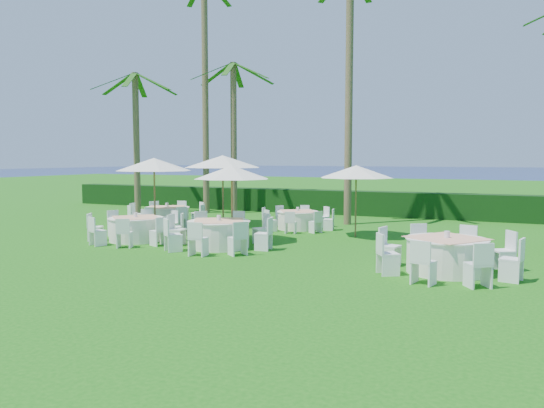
# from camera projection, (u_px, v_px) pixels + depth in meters

# --- Properties ---
(ground) EXTENTS (120.00, 120.00, 0.00)m
(ground) POSITION_uv_depth(u_px,v_px,m) (236.00, 254.00, 15.82)
(ground) COLOR #155E10
(ground) RESTS_ON ground
(hedge) EXTENTS (34.00, 1.00, 1.20)m
(hedge) POSITION_uv_depth(u_px,v_px,m) (348.00, 203.00, 26.68)
(hedge) COLOR black
(hedge) RESTS_ON ground
(ocean) EXTENTS (260.00, 260.00, 0.00)m
(ocean) POSITION_uv_depth(u_px,v_px,m) (470.00, 172.00, 108.58)
(ocean) COLOR #081F54
(ocean) RESTS_ON ground
(banquet_table_a) EXTENTS (3.18, 3.18, 0.98)m
(banquet_table_a) POSITION_uv_depth(u_px,v_px,m) (136.00, 228.00, 18.24)
(banquet_table_a) COLOR white
(banquet_table_a) RESTS_ON ground
(banquet_table_b) EXTENTS (3.49, 3.49, 1.04)m
(banquet_table_b) POSITION_uv_depth(u_px,v_px,m) (219.00, 233.00, 16.85)
(banquet_table_b) COLOR white
(banquet_table_b) RESTS_ON ground
(banquet_table_c) EXTENTS (3.50, 3.50, 1.05)m
(banquet_table_c) POSITION_uv_depth(u_px,v_px,m) (446.00, 254.00, 13.15)
(banquet_table_c) COLOR white
(banquet_table_c) RESTS_ON ground
(banquet_table_d) EXTENTS (3.24, 3.24, 0.97)m
(banquet_table_d) POSITION_uv_depth(u_px,v_px,m) (167.00, 216.00, 22.16)
(banquet_table_d) COLOR white
(banquet_table_d) RESTS_ON ground
(banquet_table_e) EXTENTS (2.91, 2.91, 0.89)m
(banquet_table_e) POSITION_uv_depth(u_px,v_px,m) (298.00, 220.00, 21.22)
(banquet_table_e) COLOR white
(banquet_table_e) RESTS_ON ground
(umbrella_a) EXTENTS (2.87, 2.87, 2.85)m
(umbrella_a) POSITION_uv_depth(u_px,v_px,m) (154.00, 164.00, 20.26)
(umbrella_a) COLOR brown
(umbrella_a) RESTS_ON ground
(umbrella_b) EXTENTS (2.60, 2.60, 2.60)m
(umbrella_b) POSITION_uv_depth(u_px,v_px,m) (232.00, 172.00, 17.74)
(umbrella_b) COLOR brown
(umbrella_b) RESTS_ON ground
(umbrella_c) EXTENTS (3.26, 3.26, 2.96)m
(umbrella_c) POSITION_uv_depth(u_px,v_px,m) (223.00, 162.00, 22.17)
(umbrella_c) COLOR brown
(umbrella_c) RESTS_ON ground
(umbrella_d) EXTENTS (2.67, 2.67, 2.59)m
(umbrella_d) POSITION_uv_depth(u_px,v_px,m) (356.00, 172.00, 18.93)
(umbrella_d) COLOR brown
(umbrella_d) RESTS_ON ground
(palm_a) EXTENTS (4.16, 4.40, 11.95)m
(palm_a) POSITION_uv_depth(u_px,v_px,m) (205.00, 87.00, 26.99)
(palm_a) COLOR brown
(palm_a) RESTS_ON ground
(palm_b) EXTENTS (4.34, 4.29, 7.69)m
(palm_b) POSITION_uv_depth(u_px,v_px,m) (234.00, 130.00, 27.12)
(palm_b) COLOR brown
(palm_b) RESTS_ON ground
(palm_c) EXTENTS (4.15, 4.40, 10.80)m
(palm_c) POSITION_uv_depth(u_px,v_px,m) (349.00, 86.00, 22.27)
(palm_c) COLOR brown
(palm_c) RESTS_ON ground
(palm_f) EXTENTS (4.41, 4.09, 7.13)m
(palm_f) POSITION_uv_depth(u_px,v_px,m) (136.00, 135.00, 26.86)
(palm_f) COLOR brown
(palm_f) RESTS_ON ground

